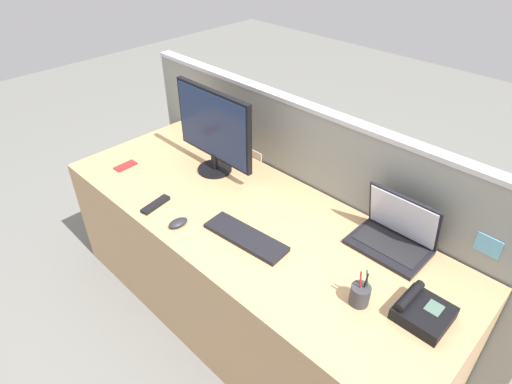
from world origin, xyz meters
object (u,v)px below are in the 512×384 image
pen_cup (360,294)px  tv_remote (156,204)px  computer_mouse_right_hand (178,223)px  desk_phone (422,311)px  laptop (395,233)px  keyboard_main (246,237)px  desktop_monitor (213,129)px  cell_phone_red_case (126,166)px

pen_cup → tv_remote: pen_cup is taller
computer_mouse_right_hand → desk_phone: bearing=21.4°
pen_cup → desk_phone: bearing=26.8°
laptop → keyboard_main: (-0.51, -0.45, -0.06)m
desktop_monitor → computer_mouse_right_hand: 0.59m
desktop_monitor → keyboard_main: desktop_monitor is taller
desktop_monitor → laptop: (1.07, 0.14, -0.20)m
pen_cup → tv_remote: size_ratio=1.04×
desk_phone → keyboard_main: bearing=-169.0°
laptop → tv_remote: bearing=-149.9°
pen_cup → desktop_monitor: bearing=167.5°
desktop_monitor → cell_phone_red_case: bearing=-139.1°
desktop_monitor → pen_cup: 1.20m
computer_mouse_right_hand → tv_remote: bearing=-178.2°
desk_phone → computer_mouse_right_hand: 1.15m
desk_phone → pen_cup: size_ratio=1.07×
desktop_monitor → tv_remote: bearing=-84.3°
desktop_monitor → computer_mouse_right_hand: size_ratio=5.63×
laptop → desk_phone: 0.41m
pen_cup → cell_phone_red_case: size_ratio=1.36×
desk_phone → pen_cup: bearing=-153.2°
keyboard_main → cell_phone_red_case: size_ratio=3.23×
desktop_monitor → laptop: size_ratio=1.64×
keyboard_main → laptop: bearing=36.0°
desk_phone → desktop_monitor: bearing=173.8°
computer_mouse_right_hand → tv_remote: 0.21m
cell_phone_red_case → tv_remote: size_ratio=0.77×
laptop → computer_mouse_right_hand: laptop is taller
cell_phone_red_case → keyboard_main: bearing=0.3°
tv_remote → pen_cup: bearing=0.5°
desk_phone → pen_cup: (-0.21, -0.11, 0.01)m
laptop → tv_remote: laptop is taller
laptop → pen_cup: bearing=-78.6°
laptop → tv_remote: 1.18m
desktop_monitor → cell_phone_red_case: 0.60m
cell_phone_red_case → tv_remote: tv_remote is taller
keyboard_main → pen_cup: pen_cup is taller
keyboard_main → computer_mouse_right_hand: size_ratio=4.20×
keyboard_main → tv_remote: bearing=-169.1°
keyboard_main → computer_mouse_right_hand: (-0.30, -0.16, 0.01)m
desktop_monitor → cell_phone_red_case: size_ratio=4.33×
pen_cup → laptop: bearing=101.4°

